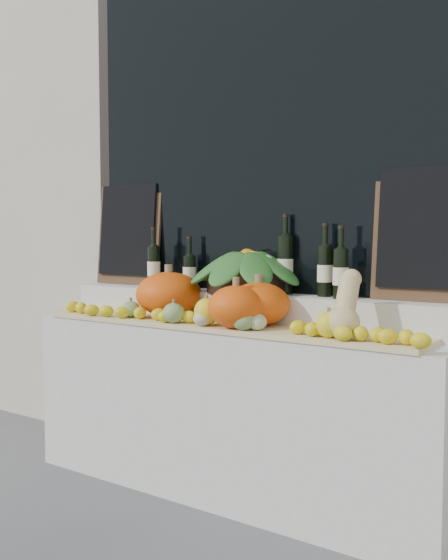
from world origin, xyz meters
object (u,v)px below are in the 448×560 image
(produce_bowl, at_px, (247,271))
(pumpkin_left, at_px, (169,294))
(butternut_squash, at_px, (345,309))
(wine_bottle_tall, at_px, (285,264))
(pumpkin_right, at_px, (258,304))

(produce_bowl, bearing_deg, pumpkin_left, -156.39)
(butternut_squash, distance_m, produce_bowl, 0.77)
(pumpkin_left, distance_m, wine_bottle_tall, 0.66)
(pumpkin_left, height_order, produce_bowl, produce_bowl)
(wine_bottle_tall, bearing_deg, pumpkin_left, -158.27)
(butternut_squash, relative_size, produce_bowl, 0.45)
(pumpkin_left, xyz_separation_m, wine_bottle_tall, (0.59, 0.24, 0.17))
(pumpkin_right, xyz_separation_m, produce_bowl, (-0.19, 0.21, 0.15))
(produce_bowl, xyz_separation_m, wine_bottle_tall, (0.19, 0.06, 0.04))
(butternut_squash, bearing_deg, wine_bottle_tall, 143.39)
(wine_bottle_tall, bearing_deg, butternut_squash, -36.61)
(produce_bowl, bearing_deg, butternut_squash, -23.88)
(pumpkin_right, distance_m, wine_bottle_tall, 0.32)
(pumpkin_right, distance_m, produce_bowl, 0.32)
(pumpkin_left, relative_size, wine_bottle_tall, 0.87)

